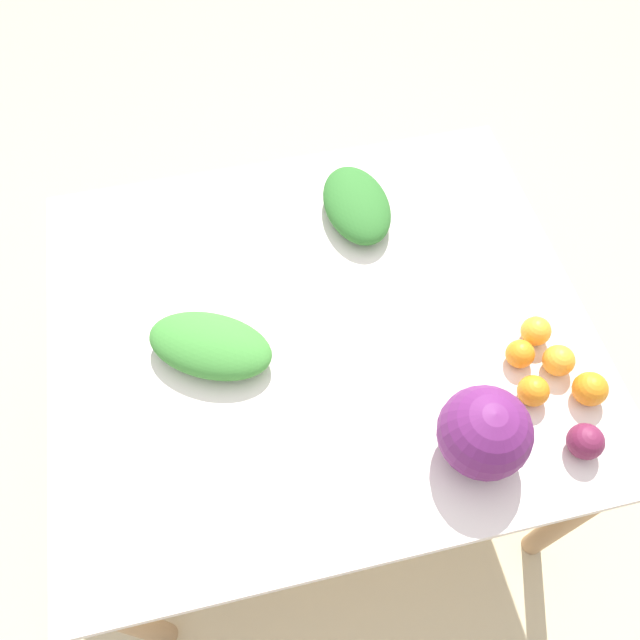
{
  "coord_description": "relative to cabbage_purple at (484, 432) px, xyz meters",
  "views": [
    {
      "loc": [
        -0.17,
        -0.73,
        2.04
      ],
      "look_at": [
        0.0,
        0.0,
        0.79
      ],
      "focal_mm": 35.0,
      "sensor_mm": 36.0,
      "label": 1
    }
  ],
  "objects": [
    {
      "name": "cabbage_purple",
      "position": [
        0.0,
        0.0,
        0.0
      ],
      "size": [
        0.19,
        0.19,
        0.19
      ],
      "primitive_type": "sphere",
      "color": "#601E5B",
      "rests_on": "dining_table"
    },
    {
      "name": "greens_bunch_dandelion",
      "position": [
        -0.08,
        0.67,
        -0.05
      ],
      "size": [
        0.18,
        0.27,
        0.08
      ],
      "primitive_type": "ellipsoid",
      "rotation": [
        0.0,
        0.0,
        4.76
      ],
      "color": "#2D6B28",
      "rests_on": "dining_table"
    },
    {
      "name": "orange_4",
      "position": [
        0.22,
        0.22,
        -0.06
      ],
      "size": [
        0.07,
        0.07,
        0.07
      ],
      "primitive_type": "sphere",
      "color": "orange",
      "rests_on": "dining_table"
    },
    {
      "name": "dining_table",
      "position": [
        -0.25,
        0.37,
        -0.19
      ],
      "size": [
        1.26,
        1.09,
        0.77
      ],
      "color": "silver",
      "rests_on": "ground_plane"
    },
    {
      "name": "ground_plane",
      "position": [
        -0.25,
        0.37,
        -0.87
      ],
      "size": [
        8.0,
        8.0,
        0.0
      ],
      "primitive_type": "plane",
      "color": "#C6B289"
    },
    {
      "name": "greens_bunch_scallion",
      "position": [
        -0.51,
        0.35,
        -0.05
      ],
      "size": [
        0.33,
        0.28,
        0.09
      ],
      "primitive_type": "ellipsoid",
      "rotation": [
        0.0,
        0.0,
        5.79
      ],
      "color": "#3D8433",
      "rests_on": "dining_table"
    },
    {
      "name": "orange_3",
      "position": [
        0.17,
        0.18,
        -0.06
      ],
      "size": [
        0.06,
        0.06,
        0.06
      ],
      "primitive_type": "sphere",
      "color": "orange",
      "rests_on": "dining_table"
    },
    {
      "name": "orange_2",
      "position": [
        0.28,
        0.06,
        -0.06
      ],
      "size": [
        0.08,
        0.08,
        0.08
      ],
      "primitive_type": "sphere",
      "color": "orange",
      "rests_on": "dining_table"
    },
    {
      "name": "orange_0",
      "position": [
        0.16,
        0.08,
        -0.06
      ],
      "size": [
        0.07,
        0.07,
        0.07
      ],
      "primitive_type": "sphere",
      "color": "orange",
      "rests_on": "dining_table"
    },
    {
      "name": "orange_1",
      "position": [
        0.24,
        0.14,
        -0.06
      ],
      "size": [
        0.07,
        0.07,
        0.07
      ],
      "primitive_type": "sphere",
      "color": "orange",
      "rests_on": "dining_table"
    },
    {
      "name": "beet_root",
      "position": [
        0.22,
        -0.05,
        -0.06
      ],
      "size": [
        0.08,
        0.08,
        0.08
      ],
      "primitive_type": "sphere",
      "color": "maroon",
      "rests_on": "dining_table"
    }
  ]
}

